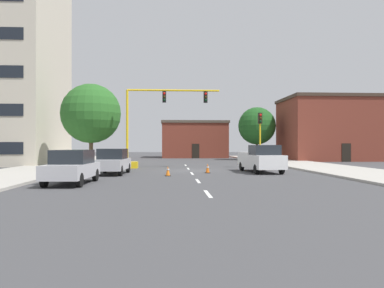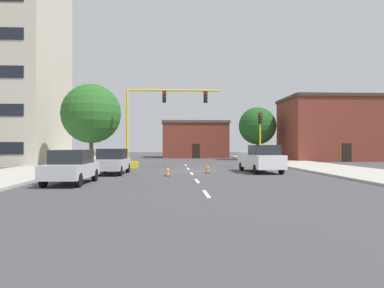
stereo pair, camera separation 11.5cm
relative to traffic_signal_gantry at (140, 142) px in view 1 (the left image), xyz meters
name	(u,v)px [view 1 (the left image)]	position (x,y,z in m)	size (l,w,h in m)	color
ground_plane	(190,171)	(4.10, -3.54, -2.23)	(160.00, 160.00, 0.00)	#424244
sidewalk_left	(66,165)	(-7.57, 4.46, -2.16)	(6.00, 56.00, 0.14)	#B2ADA3
sidewalk_right	(301,164)	(15.77, 4.46, -2.16)	(6.00, 56.00, 0.14)	#B2ADA3
lane_stripe_seg_0	(208,194)	(4.10, -17.54, -2.23)	(0.16, 2.40, 0.01)	silver
lane_stripe_seg_1	(198,181)	(4.10, -12.04, -2.23)	(0.16, 2.40, 0.01)	silver
lane_stripe_seg_2	(192,173)	(4.10, -6.54, -2.23)	(0.16, 2.40, 0.01)	silver
lane_stripe_seg_3	(188,169)	(4.10, -1.04, -2.23)	(0.16, 2.40, 0.01)	silver
lane_stripe_seg_4	(186,165)	(4.10, 4.46, -2.23)	(0.16, 2.40, 0.01)	silver
building_brick_center	(194,140)	(6.45, 28.58, 0.67)	(10.48, 9.17, 5.79)	brown
building_row_right	(330,129)	(23.52, 15.45, 1.89)	(12.05, 9.48, 8.22)	brown
traffic_signal_gantry	(140,142)	(0.00, 0.00, 0.00)	(8.89, 1.20, 6.83)	yellow
traffic_light_pole_right	(260,127)	(10.40, -0.41, 1.29)	(0.32, 0.47, 4.80)	yellow
tree_left_near	(91,114)	(-4.69, 2.37, 2.66)	(5.46, 5.46, 7.63)	brown
tree_right_far	(257,126)	(14.27, 17.37, 2.35)	(5.03, 5.03, 7.11)	#4C3823
pickup_truck_white	(261,159)	(9.17, -5.65, -1.26)	(2.44, 5.55, 1.99)	white
sedan_silver_near_left	(72,167)	(-2.42, -13.24, -1.35)	(2.05, 4.58, 1.74)	#B7B7BC
sedan_silver_mid_left	(113,161)	(-1.35, -6.80, -1.35)	(2.07, 4.59, 1.74)	#B7B7BC
traffic_cone_roadside_a	(208,168)	(5.23, -6.16, -1.91)	(0.36, 0.36, 0.66)	black
traffic_cone_roadside_b	(168,171)	(2.43, -8.59, -1.91)	(0.36, 0.36, 0.67)	black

